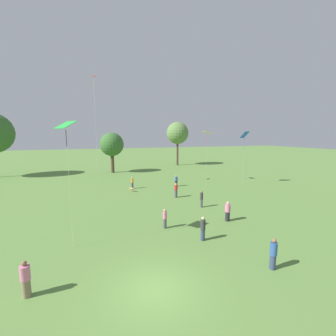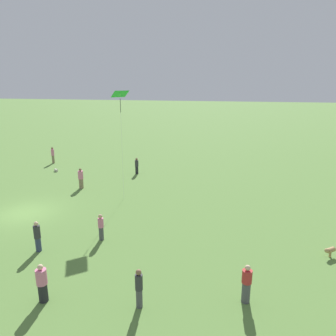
{
  "view_description": "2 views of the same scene",
  "coord_description": "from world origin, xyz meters",
  "px_view_note": "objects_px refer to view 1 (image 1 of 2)",
  "views": [
    {
      "loc": [
        -2.76,
        -9.61,
        7.49
      ],
      "look_at": [
        3.26,
        7.33,
        4.85
      ],
      "focal_mm": 24.0,
      "sensor_mm": 36.0,
      "label": 1
    },
    {
      "loc": [
        19.4,
        13.88,
        9.25
      ],
      "look_at": [
        -1.96,
        9.95,
        3.28
      ],
      "focal_mm": 35.0,
      "sensor_mm": 36.0,
      "label": 2
    }
  ],
  "objects_px": {
    "kite_0": "(66,128)",
    "kite_1": "(244,136)",
    "person_2": "(273,254)",
    "dog_0": "(132,189)",
    "person_4": "(201,199)",
    "person_3": "(132,183)",
    "person_7": "(228,211)",
    "person_0": "(203,229)",
    "person_5": "(176,181)",
    "person_9": "(26,279)",
    "person_1": "(165,218)",
    "kite_3": "(94,86)",
    "person_10": "(176,190)",
    "kite_2": "(207,134)"
  },
  "relations": [
    {
      "from": "person_1",
      "to": "person_7",
      "type": "xyz_separation_m",
      "value": [
        5.7,
        -0.37,
        0.04
      ]
    },
    {
      "from": "person_1",
      "to": "person_7",
      "type": "bearing_deg",
      "value": 51.13
    },
    {
      "from": "person_4",
      "to": "person_5",
      "type": "distance_m",
      "value": 10.03
    },
    {
      "from": "person_3",
      "to": "dog_0",
      "type": "xyz_separation_m",
      "value": [
        -0.4,
        -1.73,
        -0.44
      ]
    },
    {
      "from": "person_2",
      "to": "person_10",
      "type": "height_order",
      "value": "person_2"
    },
    {
      "from": "kite_2",
      "to": "person_0",
      "type": "bearing_deg",
      "value": -151.26
    },
    {
      "from": "person_4",
      "to": "person_5",
      "type": "height_order",
      "value": "person_4"
    },
    {
      "from": "person_0",
      "to": "person_7",
      "type": "relative_size",
      "value": 1.0
    },
    {
      "from": "person_0",
      "to": "person_5",
      "type": "bearing_deg",
      "value": 106.29
    },
    {
      "from": "person_10",
      "to": "kite_3",
      "type": "height_order",
      "value": "kite_3"
    },
    {
      "from": "person_4",
      "to": "person_3",
      "type": "bearing_deg",
      "value": 17.51
    },
    {
      "from": "kite_0",
      "to": "kite_1",
      "type": "xyz_separation_m",
      "value": [
        23.11,
        12.1,
        -0.58
      ]
    },
    {
      "from": "person_5",
      "to": "person_9",
      "type": "xyz_separation_m",
      "value": [
        -15.04,
        -18.98,
        0.08
      ]
    },
    {
      "from": "person_4",
      "to": "person_9",
      "type": "relative_size",
      "value": 0.99
    },
    {
      "from": "kite_1",
      "to": "person_0",
      "type": "bearing_deg",
      "value": 67.55
    },
    {
      "from": "person_10",
      "to": "kite_3",
      "type": "distance_m",
      "value": 17.47
    },
    {
      "from": "person_7",
      "to": "kite_1",
      "type": "bearing_deg",
      "value": 176.77
    },
    {
      "from": "person_2",
      "to": "person_4",
      "type": "distance_m",
      "value": 11.22
    },
    {
      "from": "person_7",
      "to": "kite_0",
      "type": "xyz_separation_m",
      "value": [
        -12.54,
        -0.45,
        7.09
      ]
    },
    {
      "from": "person_4",
      "to": "kite_0",
      "type": "distance_m",
      "value": 14.79
    },
    {
      "from": "kite_1",
      "to": "dog_0",
      "type": "bearing_deg",
      "value": 18.0
    },
    {
      "from": "person_4",
      "to": "person_7",
      "type": "bearing_deg",
      "value": 176.46
    },
    {
      "from": "kite_2",
      "to": "kite_3",
      "type": "bearing_deg",
      "value": 143.82
    },
    {
      "from": "person_5",
      "to": "person_7",
      "type": "relative_size",
      "value": 0.93
    },
    {
      "from": "kite_1",
      "to": "kite_3",
      "type": "relative_size",
      "value": 0.52
    },
    {
      "from": "person_9",
      "to": "person_2",
      "type": "bearing_deg",
      "value": -17.88
    },
    {
      "from": "person_2",
      "to": "dog_0",
      "type": "distance_m",
      "value": 20.52
    },
    {
      "from": "person_4",
      "to": "person_10",
      "type": "bearing_deg",
      "value": 5.85
    },
    {
      "from": "kite_0",
      "to": "person_4",
      "type": "bearing_deg",
      "value": 117.56
    },
    {
      "from": "person_5",
      "to": "kite_1",
      "type": "height_order",
      "value": "kite_1"
    },
    {
      "from": "person_0",
      "to": "person_3",
      "type": "xyz_separation_m",
      "value": [
        -1.82,
        17.36,
        -0.05
      ]
    },
    {
      "from": "person_5",
      "to": "kite_1",
      "type": "relative_size",
      "value": 0.2
    },
    {
      "from": "person_1",
      "to": "person_9",
      "type": "height_order",
      "value": "person_9"
    },
    {
      "from": "kite_1",
      "to": "person_10",
      "type": "bearing_deg",
      "value": 37.42
    },
    {
      "from": "person_2",
      "to": "person_5",
      "type": "distance_m",
      "value": 21.25
    },
    {
      "from": "person_10",
      "to": "kite_2",
      "type": "relative_size",
      "value": 0.22
    },
    {
      "from": "person_3",
      "to": "person_5",
      "type": "xyz_separation_m",
      "value": [
        6.38,
        -0.69,
        -0.04
      ]
    },
    {
      "from": "person_0",
      "to": "person_5",
      "type": "relative_size",
      "value": 1.08
    },
    {
      "from": "dog_0",
      "to": "person_9",
      "type": "bearing_deg",
      "value": 28.09
    },
    {
      "from": "person_3",
      "to": "person_7",
      "type": "height_order",
      "value": "person_7"
    },
    {
      "from": "person_3",
      "to": "person_5",
      "type": "relative_size",
      "value": 1.01
    },
    {
      "from": "person_1",
      "to": "kite_0",
      "type": "xyz_separation_m",
      "value": [
        -6.84,
        -0.82,
        7.13
      ]
    },
    {
      "from": "person_4",
      "to": "kite_1",
      "type": "distance_m",
      "value": 14.76
    },
    {
      "from": "person_7",
      "to": "kite_3",
      "type": "bearing_deg",
      "value": -109.05
    },
    {
      "from": "person_1",
      "to": "person_10",
      "type": "xyz_separation_m",
      "value": [
        4.18,
        8.15,
        0.05
      ]
    },
    {
      "from": "person_3",
      "to": "person_4",
      "type": "distance_m",
      "value": 11.89
    },
    {
      "from": "person_9",
      "to": "kite_2",
      "type": "distance_m",
      "value": 29.34
    },
    {
      "from": "person_9",
      "to": "kite_0",
      "type": "distance_m",
      "value": 8.52
    },
    {
      "from": "person_1",
      "to": "person_4",
      "type": "relative_size",
      "value": 0.91
    },
    {
      "from": "person_10",
      "to": "kite_2",
      "type": "bearing_deg",
      "value": -123.24
    }
  ]
}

